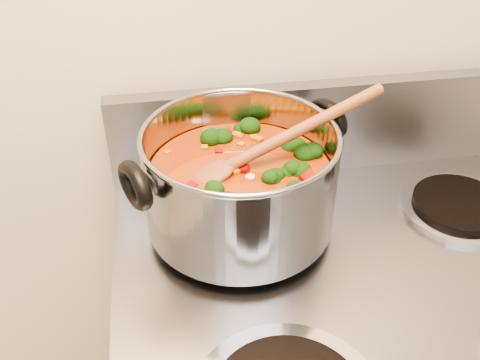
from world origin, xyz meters
The scene contains 3 objects.
stockpot centered at (-0.12, 1.32, 1.01)m, with size 0.33×0.27×0.16m.
wooden_spoon centered at (-0.10, 1.32, 1.05)m, with size 0.30×0.08×0.12m.
cooktop_crumbs centered at (0.03, 1.32, 0.92)m, with size 0.09×0.25×0.01m.
Camera 1 is at (-0.22, 0.71, 1.46)m, focal length 40.00 mm.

